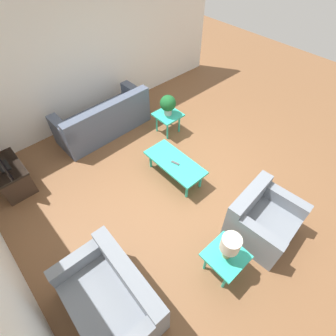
% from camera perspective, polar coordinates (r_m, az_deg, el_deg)
% --- Properties ---
extents(ground_plane, '(14.00, 14.00, 0.00)m').
position_cam_1_polar(ground_plane, '(5.04, 3.61, -3.19)').
color(ground_plane, brown).
extents(wall_right, '(0.12, 7.20, 2.70)m').
position_cam_1_polar(wall_right, '(6.24, -17.43, 21.70)').
color(wall_right, white).
rests_on(wall_right, ground_plane).
extents(sofa, '(0.85, 2.08, 0.85)m').
position_cam_1_polar(sofa, '(6.05, -13.70, 10.08)').
color(sofa, '#4C566B').
rests_on(sofa, ground_plane).
extents(armchair, '(0.97, 1.05, 0.79)m').
position_cam_1_polar(armchair, '(4.45, 19.70, -10.59)').
color(armchair, slate).
rests_on(armchair, ground_plane).
extents(loveseat, '(1.40, 0.93, 0.79)m').
position_cam_1_polar(loveseat, '(3.83, -12.10, -25.99)').
color(loveseat, slate).
rests_on(loveseat, ground_plane).
extents(coffee_table, '(1.20, 0.54, 0.41)m').
position_cam_1_polar(coffee_table, '(4.87, 1.50, 1.03)').
color(coffee_table, '#2DB79E').
rests_on(coffee_table, ground_plane).
extents(side_table_plant, '(0.53, 0.53, 0.48)m').
position_cam_1_polar(side_table_plant, '(5.85, -0.02, 11.11)').
color(side_table_plant, '#2DB79E').
rests_on(side_table_plant, ground_plane).
extents(side_table_lamp, '(0.53, 0.53, 0.48)m').
position_cam_1_polar(side_table_lamp, '(3.90, 12.38, -18.48)').
color(side_table_lamp, '#2DB79E').
rests_on(side_table_lamp, ground_plane).
extents(tv_stand_chest, '(0.88, 0.52, 0.53)m').
position_cam_1_polar(tv_stand_chest, '(5.58, -31.08, -1.41)').
color(tv_stand_chest, '#38281E').
rests_on(tv_stand_chest, ground_plane).
extents(potted_plant, '(0.34, 0.34, 0.45)m').
position_cam_1_polar(potted_plant, '(5.65, -0.02, 13.79)').
color(potted_plant, '#B2ADA3').
rests_on(potted_plant, side_table_plant).
extents(table_lamp, '(0.26, 0.26, 0.46)m').
position_cam_1_polar(table_lamp, '(3.56, 13.40, -16.00)').
color(table_lamp, '#997F4C').
rests_on(table_lamp, side_table_lamp).
extents(remote_control, '(0.16, 0.08, 0.02)m').
position_cam_1_polar(remote_control, '(4.80, 1.59, 1.11)').
color(remote_control, '#4C4C51').
rests_on(remote_control, coffee_table).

